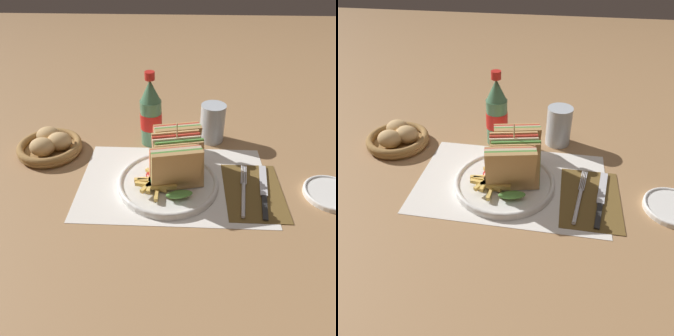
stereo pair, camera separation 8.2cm
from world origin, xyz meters
The scene contains 13 objects.
ground_plane centered at (0.00, 0.00, 0.00)m, with size 4.00×4.00×0.00m, color #9E754C.
placemat centered at (-0.01, 0.03, 0.00)m, with size 0.48×0.31×0.00m.
plate_main centered at (-0.03, 0.02, 0.01)m, with size 0.25×0.25×0.02m.
club_sandwich centered at (-0.01, 0.04, 0.07)m, with size 0.13×0.22×0.16m.
fries_pile centered at (-0.06, -0.01, 0.03)m, with size 0.10×0.11×0.02m.
ketchup_blob centered at (-0.06, 0.02, 0.03)m, with size 0.05×0.04×0.02m.
napkin centered at (0.18, 0.01, 0.00)m, with size 0.14×0.22×0.00m.
fork centered at (0.16, -0.01, 0.01)m, with size 0.04×0.20×0.01m.
knife centered at (0.21, 0.00, 0.01)m, with size 0.04×0.21×0.00m.
coke_bottle_near centered at (-0.09, 0.23, 0.09)m, with size 0.06×0.06×0.22m.
glass_near centered at (0.09, 0.25, 0.05)m, with size 0.07×0.07×0.12m.
bread_basket centered at (-0.37, 0.16, 0.02)m, with size 0.18×0.18×0.06m.
side_saucer centered at (0.37, 0.00, 0.01)m, with size 0.13×0.13×0.01m.
Camera 2 is at (0.08, -0.61, 0.53)m, focal length 35.00 mm.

